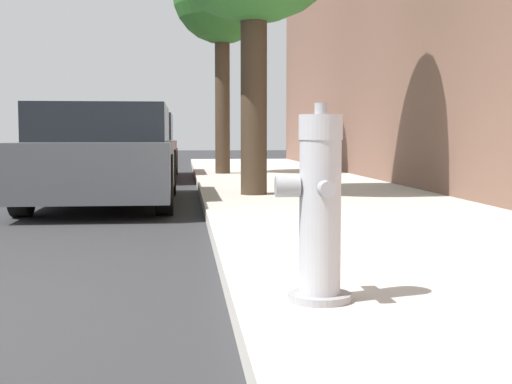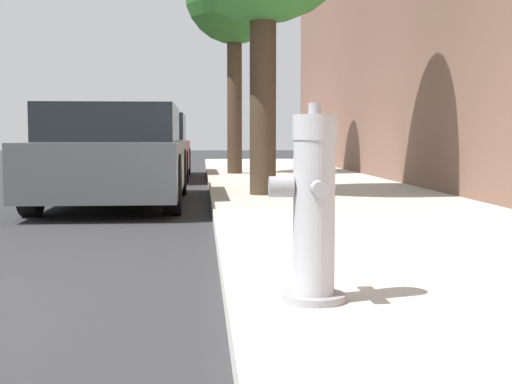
{
  "view_description": "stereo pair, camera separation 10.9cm",
  "coord_description": "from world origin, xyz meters",
  "views": [
    {
      "loc": [
        1.96,
        -3.38,
        0.91
      ],
      "look_at": [
        2.41,
        1.06,
        0.55
      ],
      "focal_mm": 50.0,
      "sensor_mm": 36.0,
      "label": 1
    },
    {
      "loc": [
        2.06,
        -3.39,
        0.91
      ],
      "look_at": [
        2.41,
        1.06,
        0.55
      ],
      "focal_mm": 50.0,
      "sensor_mm": 36.0,
      "label": 2
    }
  ],
  "objects": [
    {
      "name": "parked_car_near",
      "position": [
        0.94,
        6.05,
        0.64
      ],
      "size": [
        1.78,
        4.34,
        1.29
      ],
      "color": "#4C5156",
      "rests_on": "ground_plane"
    },
    {
      "name": "fire_hydrant",
      "position": [
        2.58,
        -0.14,
        0.56
      ],
      "size": [
        0.36,
        0.38,
        0.92
      ],
      "color": "#97979C",
      "rests_on": "sidewalk_slab"
    },
    {
      "name": "parked_car_mid",
      "position": [
        0.88,
        11.67,
        0.65
      ],
      "size": [
        1.86,
        4.44,
        1.35
      ],
      "color": "maroon",
      "rests_on": "ground_plane"
    }
  ]
}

